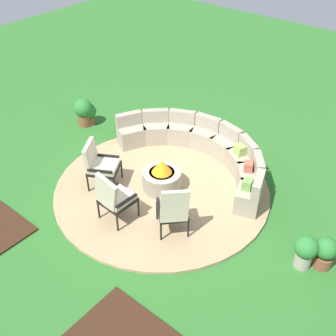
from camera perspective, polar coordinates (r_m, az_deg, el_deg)
ground_plane at (r=8.69m, az=-0.84°, el=-2.99°), size 24.00×24.00×0.00m
patio_circle at (r=8.67m, az=-0.84°, el=-2.83°), size 4.45×4.45×0.06m
fire_pit at (r=8.49m, az=-0.86°, el=-1.31°), size 0.80×0.80×0.69m
curved_stone_bench at (r=9.26m, az=4.87°, el=2.57°), size 3.93×1.80×0.77m
lounge_chair_front_left at (r=8.54m, az=-9.39°, el=0.65°), size 0.81×0.81×1.00m
lounge_chair_front_right at (r=7.64m, az=-7.50°, el=-3.95°), size 0.61×0.60×1.10m
lounge_chair_back_left at (r=7.34m, az=0.72°, el=-5.61°), size 0.78×0.79×1.07m
potted_plant_0 at (r=7.35m, az=18.37°, el=-10.70°), size 0.40×0.40×0.65m
potted_plant_1 at (r=7.49m, az=20.79°, el=-10.71°), size 0.38×0.38×0.61m
potted_plant_2 at (r=10.84m, az=-11.54°, el=7.70°), size 0.47×0.47×0.73m
potted_plant_3 at (r=10.94m, az=-10.79°, el=7.43°), size 0.38×0.38×0.56m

